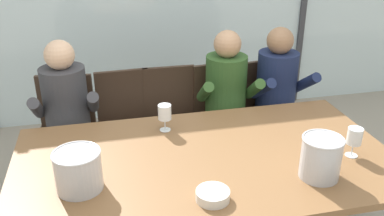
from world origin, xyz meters
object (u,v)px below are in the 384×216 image
object	(u,v)px
chair_right_of_center	(222,110)
ice_bucket_primary	(78,170)
chair_near_window_right	(272,105)
person_navy_polo	(280,94)
person_olive_shirt	(228,98)
chair_center	(172,115)
chair_left_of_center	(126,119)
person_charcoal_jacket	(67,113)
tasting_bowl	(213,195)
chair_near_curtain	(66,125)
wine_glass_near_bucket	(165,113)
dining_table	(206,167)
ice_bucket_secondary	(321,157)
wine_glass_by_left_taster	(354,137)

from	to	relation	value
chair_right_of_center	ice_bucket_primary	distance (m)	1.63
chair_near_window_right	person_navy_polo	size ratio (longest dim) A/B	0.74
chair_right_of_center	person_olive_shirt	bearing A→B (deg)	-97.85
chair_center	person_olive_shirt	bearing A→B (deg)	-21.78
chair_left_of_center	person_navy_polo	world-z (taller)	person_navy_polo
chair_left_of_center	ice_bucket_primary	bearing A→B (deg)	-107.44
person_charcoal_jacket	tasting_bowl	world-z (taller)	person_charcoal_jacket
chair_near_curtain	chair_left_of_center	world-z (taller)	same
wine_glass_near_bucket	dining_table	bearing A→B (deg)	-65.90
chair_right_of_center	tasting_bowl	bearing A→B (deg)	-115.48
chair_near_curtain	wine_glass_near_bucket	bearing A→B (deg)	-36.18
chair_near_curtain	chair_left_of_center	distance (m)	0.45
person_charcoal_jacket	ice_bucket_primary	world-z (taller)	person_charcoal_jacket
chair_right_of_center	wine_glass_near_bucket	world-z (taller)	wine_glass_near_bucket
chair_near_window_right	ice_bucket_secondary	bearing A→B (deg)	-111.10
chair_left_of_center	ice_bucket_secondary	distance (m)	1.65
person_navy_polo	person_charcoal_jacket	bearing A→B (deg)	174.72
chair_near_curtain	ice_bucket_secondary	xyz separation A→B (m)	(1.36, -1.34, 0.33)
ice_bucket_primary	ice_bucket_secondary	distance (m)	1.23
person_charcoal_jacket	person_navy_polo	xyz separation A→B (m)	(1.64, 0.00, 0.00)
ice_bucket_primary	chair_left_of_center	bearing A→B (deg)	75.37
person_navy_polo	tasting_bowl	xyz separation A→B (m)	(-0.90, -1.25, 0.06)
dining_table	ice_bucket_secondary	bearing A→B (deg)	-30.80
wine_glass_by_left_taster	chair_center	bearing A→B (deg)	124.51
chair_near_curtain	person_olive_shirt	size ratio (longest dim) A/B	0.74
chair_center	chair_near_window_right	world-z (taller)	same
dining_table	chair_left_of_center	distance (m)	1.11
person_charcoal_jacket	person_olive_shirt	world-z (taller)	same
wine_glass_near_bucket	ice_bucket_secondary	bearing A→B (deg)	-44.85
chair_near_window_right	chair_left_of_center	bearing A→B (deg)	171.89
dining_table	chair_right_of_center	distance (m)	1.11
person_olive_shirt	chair_near_curtain	bearing A→B (deg)	176.28
chair_left_of_center	wine_glass_by_left_taster	world-z (taller)	wine_glass_by_left_taster
chair_right_of_center	chair_near_window_right	size ratio (longest dim) A/B	1.00
chair_center	person_charcoal_jacket	size ratio (longest dim) A/B	0.74
dining_table	chair_near_curtain	world-z (taller)	chair_near_curtain
person_olive_shirt	chair_near_window_right	bearing A→B (deg)	23.34
chair_near_window_right	wine_glass_near_bucket	xyz separation A→B (m)	(-1.01, -0.64, 0.33)
wine_glass_by_left_taster	wine_glass_near_bucket	world-z (taller)	same
ice_bucket_primary	wine_glass_near_bucket	size ratio (longest dim) A/B	1.37
chair_center	wine_glass_by_left_taster	distance (m)	1.49
person_charcoal_jacket	ice_bucket_primary	size ratio (longest dim) A/B	5.09
chair_near_curtain	chair_center	bearing A→B (deg)	8.61
chair_right_of_center	chair_near_window_right	world-z (taller)	same
chair_left_of_center	person_navy_polo	bearing A→B (deg)	-10.54
chair_near_window_right	tasting_bowl	world-z (taller)	chair_near_window_right
person_charcoal_jacket	ice_bucket_secondary	distance (m)	1.78
chair_left_of_center	ice_bucket_secondary	world-z (taller)	ice_bucket_secondary
chair_near_curtain	ice_bucket_secondary	world-z (taller)	ice_bucket_secondary
chair_right_of_center	person_charcoal_jacket	distance (m)	1.23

